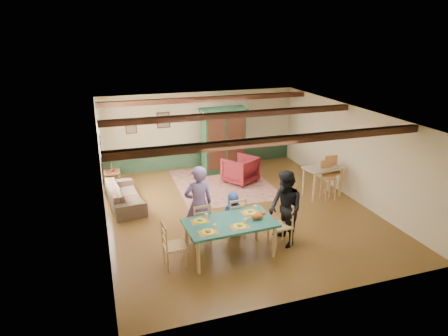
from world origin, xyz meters
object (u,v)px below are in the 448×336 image
object	(u,v)px
sofa	(125,195)
end_table	(113,181)
dining_chair_far_right	(234,216)
person_child	(233,214)
bar_stool_left	(329,181)
armchair	(240,170)
dining_chair_far_left	(200,222)
counter_table	(322,182)
table_lamp	(111,163)
bar_stool_right	(333,177)
dining_table	(230,239)
dining_chair_end_left	(175,245)
person_woman	(285,209)
cat	(257,216)
person_man	(199,204)
dining_chair_end_right	(280,225)
armoire	(223,140)

from	to	relation	value
sofa	end_table	bearing A→B (deg)	5.73
dining_chair_far_right	person_child	xyz separation A→B (m)	(-0.00, 0.09, 0.03)
bar_stool_left	person_child	bearing A→B (deg)	-159.96
dining_chair_far_right	armchair	world-z (taller)	dining_chair_far_right
dining_chair_far_right	bar_stool_left	size ratio (longest dim) A/B	0.89
armchair	bar_stool_left	world-z (taller)	bar_stool_left
dining_chair_far_right	end_table	distance (m)	4.73
dining_chair_far_left	bar_stool_left	world-z (taller)	bar_stool_left
counter_table	bar_stool_left	world-z (taller)	bar_stool_left
dining_chair_far_left	table_lamp	bearing A→B (deg)	-69.33
end_table	bar_stool_right	distance (m)	6.72
dining_table	dining_chair_end_left	bearing A→B (deg)	-176.81
person_woman	cat	xyz separation A→B (m)	(-0.75, -0.15, 0.02)
armchair	bar_stool_right	bearing A→B (deg)	108.10
dining_chair_far_left	person_woman	size ratio (longest dim) A/B	0.58
dining_table	person_man	bearing A→B (deg)	119.76
dining_chair_far_left	cat	distance (m)	1.42
cat	table_lamp	distance (m)	5.58
person_child	bar_stool_right	bearing A→B (deg)	-163.02
armchair	sofa	world-z (taller)	armchair
dining_chair_end_right	table_lamp	xyz separation A→B (m)	(-3.48, 4.66, 0.37)
person_man	person_child	world-z (taller)	person_man
sofa	dining_chair_far_left	bearing A→B (deg)	-155.84
counter_table	armchair	bearing A→B (deg)	135.83
sofa	bar_stool_left	xyz separation A→B (m)	(5.70, -1.44, 0.27)
dining_chair_end_left	bar_stool_left	xyz separation A→B (m)	(4.96, 2.06, 0.06)
dining_table	bar_stool_left	distance (m)	4.22
counter_table	armoire	bearing A→B (deg)	124.86
person_child	bar_stool_right	xyz separation A→B (m)	(3.61, 1.33, 0.05)
dining_chair_end_right	sofa	world-z (taller)	dining_chair_end_right
person_man	bar_stool_right	size ratio (longest dim) A/B	1.56
sofa	end_table	distance (m)	1.32
person_woman	dining_chair_end_right	bearing A→B (deg)	-90.00
dining_table	person_child	distance (m)	0.98
person_woman	dining_chair_end_left	bearing A→B (deg)	-90.00
counter_table	bar_stool_left	distance (m)	0.29
bar_stool_right	dining_chair_end_right	bearing A→B (deg)	-137.89
dining_chair_end_left	bar_stool_right	distance (m)	5.72
armchair	dining_chair_end_right	bearing A→B (deg)	51.16
person_man	counter_table	distance (m)	4.41
person_child	bar_stool_left	size ratio (longest dim) A/B	0.94
armchair	cat	bearing A→B (deg)	42.95
dining_chair_end_left	end_table	xyz separation A→B (m)	(-0.99, 4.80, -0.21)
sofa	dining_table	bearing A→B (deg)	-155.19
person_man	table_lamp	bearing A→B (deg)	-68.92
person_man	bar_stool_left	bearing A→B (deg)	-167.85
person_child	sofa	size ratio (longest dim) A/B	0.52
dining_table	dining_chair_far_left	xyz separation A→B (m)	(-0.48, 0.76, 0.11)
armoire	sofa	bearing A→B (deg)	-155.69
person_man	end_table	size ratio (longest dim) A/B	3.09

